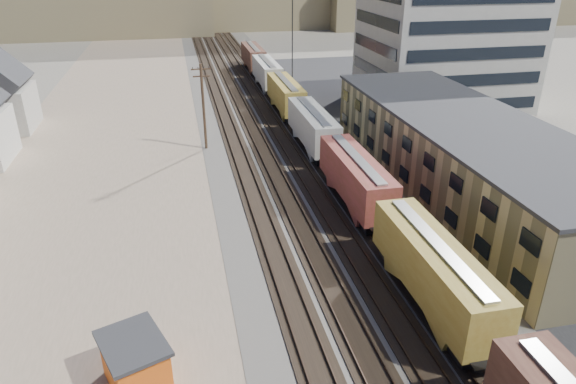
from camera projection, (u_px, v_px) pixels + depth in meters
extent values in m
cube|color=#4C4742|center=(265.00, 124.00, 69.74)|extent=(18.00, 200.00, 0.06)
cube|color=#84715A|center=(104.00, 162.00, 57.05)|extent=(24.00, 180.00, 0.03)
cube|color=#232326|center=(470.00, 149.00, 60.69)|extent=(26.00, 120.00, 0.04)
cube|color=black|center=(228.00, 126.00, 68.74)|extent=(2.60, 200.00, 0.08)
cube|color=#38281E|center=(223.00, 125.00, 68.56)|extent=(0.08, 200.00, 0.16)
cube|color=#38281E|center=(234.00, 124.00, 68.83)|extent=(0.08, 200.00, 0.16)
cube|color=black|center=(251.00, 124.00, 69.32)|extent=(2.60, 200.00, 0.08)
cube|color=#38281E|center=(245.00, 124.00, 69.13)|extent=(0.08, 200.00, 0.16)
cube|color=#38281E|center=(256.00, 123.00, 69.41)|extent=(0.08, 200.00, 0.16)
cube|color=black|center=(272.00, 123.00, 69.90)|extent=(2.60, 200.00, 0.08)
cube|color=#38281E|center=(267.00, 122.00, 69.71)|extent=(0.08, 200.00, 0.16)
cube|color=#38281E|center=(278.00, 122.00, 69.98)|extent=(0.08, 200.00, 0.16)
cube|color=black|center=(292.00, 121.00, 70.44)|extent=(2.60, 200.00, 0.08)
cube|color=#38281E|center=(287.00, 121.00, 70.25)|extent=(0.08, 200.00, 0.16)
cube|color=#38281E|center=(298.00, 120.00, 70.52)|extent=(0.08, 200.00, 0.16)
cube|color=black|center=(470.00, 348.00, 29.25)|extent=(2.20, 2.20, 0.90)
cube|color=black|center=(399.00, 255.00, 38.24)|extent=(2.20, 2.20, 0.90)
cube|color=olive|center=(434.00, 267.00, 32.83)|extent=(3.00, 13.34, 3.40)
cube|color=#B7B7B2|center=(437.00, 243.00, 32.08)|extent=(0.90, 12.32, 0.16)
cube|color=black|center=(374.00, 223.00, 42.70)|extent=(2.20, 2.20, 0.90)
cube|color=black|center=(338.00, 176.00, 51.68)|extent=(2.20, 2.20, 0.90)
cube|color=brown|center=(356.00, 176.00, 46.28)|extent=(3.00, 13.34, 3.40)
cube|color=#B7B7B2|center=(357.00, 157.00, 45.53)|extent=(0.90, 12.33, 0.16)
cube|color=black|center=(324.00, 158.00, 56.15)|extent=(2.20, 2.20, 0.90)
cube|color=black|center=(302.00, 130.00, 65.13)|extent=(2.20, 2.20, 0.90)
cube|color=#B1B0A5|center=(313.00, 125.00, 59.73)|extent=(3.00, 13.34, 3.40)
cube|color=#B7B7B2|center=(313.00, 110.00, 58.97)|extent=(0.90, 12.33, 0.16)
cube|color=black|center=(293.00, 118.00, 69.60)|extent=(2.20, 2.20, 0.90)
cube|color=black|center=(279.00, 99.00, 78.58)|extent=(2.20, 2.20, 0.90)
cube|color=olive|center=(286.00, 93.00, 73.18)|extent=(3.00, 13.34, 3.40)
cube|color=#B7B7B2|center=(286.00, 81.00, 72.42)|extent=(0.90, 12.33, 0.16)
cube|color=black|center=(273.00, 91.00, 83.05)|extent=(2.20, 2.20, 0.90)
cube|color=black|center=(262.00, 78.00, 92.03)|extent=(2.20, 2.20, 0.90)
cube|color=#B1B0A5|center=(267.00, 72.00, 86.63)|extent=(3.00, 13.34, 3.40)
cube|color=#B7B7B2|center=(267.00, 61.00, 85.87)|extent=(0.90, 12.32, 0.16)
cube|color=black|center=(258.00, 72.00, 96.50)|extent=(2.20, 2.20, 0.90)
cube|color=black|center=(250.00, 62.00, 105.48)|extent=(2.20, 2.20, 0.90)
cube|color=#41231C|center=(253.00, 55.00, 100.08)|extent=(3.00, 13.34, 3.40)
cube|color=#B7B7B2|center=(253.00, 46.00, 99.32)|extent=(0.90, 12.32, 0.16)
cube|color=tan|center=(464.00, 156.00, 49.02)|extent=(12.00, 40.00, 7.00)
cube|color=#2D2D30|center=(470.00, 120.00, 47.50)|extent=(12.40, 40.40, 0.30)
cube|color=black|center=(404.00, 174.00, 48.41)|extent=(0.12, 36.00, 1.20)
cube|color=black|center=(407.00, 144.00, 47.14)|extent=(0.12, 36.00, 1.20)
cube|color=#9E998E|center=(445.00, 43.00, 75.73)|extent=(22.00, 18.00, 18.00)
cube|color=black|center=(374.00, 46.00, 73.61)|extent=(0.12, 16.00, 16.00)
cube|color=black|center=(478.00, 54.00, 67.72)|extent=(20.00, 0.12, 16.00)
cylinder|color=#382619|center=(204.00, 108.00, 58.91)|extent=(0.32, 0.32, 10.00)
cube|color=#382619|center=(201.00, 69.00, 57.05)|extent=(2.20, 0.14, 0.14)
cube|color=#382619|center=(201.00, 76.00, 57.39)|extent=(1.90, 0.14, 0.14)
cylinder|color=black|center=(206.00, 67.00, 57.10)|extent=(0.08, 0.08, 0.22)
cylinder|color=black|center=(292.00, 43.00, 75.93)|extent=(0.16, 0.16, 18.00)
cube|color=#9E998E|center=(0.00, 109.00, 66.47)|extent=(8.00, 8.00, 5.50)
cube|color=#E35C15|center=(136.00, 364.00, 27.22)|extent=(3.85, 4.36, 2.72)
cube|color=#2D2D30|center=(132.00, 343.00, 26.61)|extent=(4.32, 4.83, 0.23)
cube|color=black|center=(161.00, 353.00, 27.88)|extent=(0.41, 0.88, 0.91)
imported|color=navy|center=(422.00, 120.00, 69.07)|extent=(5.20, 4.70, 1.34)
imported|color=white|center=(455.00, 87.00, 85.41)|extent=(3.83, 5.32, 1.68)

